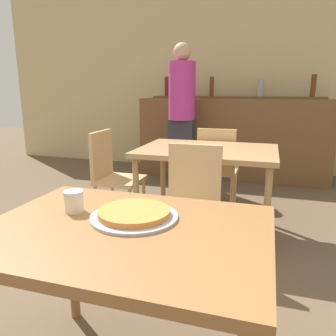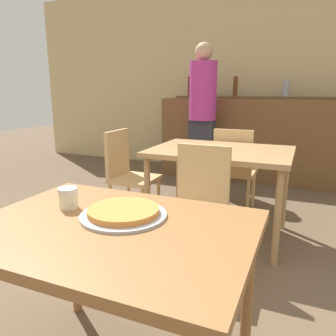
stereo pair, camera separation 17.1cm
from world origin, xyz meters
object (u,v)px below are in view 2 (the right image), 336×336
object	(u,v)px
person_standing	(203,110)
chair_far_side_back	(234,166)
cheese_shaker	(68,198)
pizza_tray	(123,213)
chair_far_side_left	(127,170)
chair_far_side_front	(199,201)

from	to	relation	value
person_standing	chair_far_side_back	bearing A→B (deg)	-54.28
cheese_shaker	person_standing	bearing A→B (deg)	96.21
chair_far_side_back	person_standing	xyz separation A→B (m)	(-0.60, 0.84, 0.49)
pizza_tray	chair_far_side_left	bearing A→B (deg)	119.70
chair_far_side_front	chair_far_side_back	world-z (taller)	same
chair_far_side_front	chair_far_side_left	distance (m)	1.07
pizza_tray	cheese_shaker	world-z (taller)	cheese_shaker
chair_far_side_front	cheese_shaker	world-z (taller)	chair_far_side_front
pizza_tray	chair_far_side_front	bearing A→B (deg)	89.46
chair_far_side_front	chair_far_side_back	size ratio (longest dim) A/B	1.00
chair_far_side_back	pizza_tray	xyz separation A→B (m)	(-0.01, -2.15, 0.26)
chair_far_side_front	chair_far_side_back	bearing A→B (deg)	90.00
cheese_shaker	person_standing	size ratio (longest dim) A/B	0.05
chair_far_side_front	person_standing	bearing A→B (deg)	106.72
chair_far_side_back	cheese_shaker	size ratio (longest dim) A/B	9.64
person_standing	cheese_shaker	bearing A→B (deg)	-83.79
chair_far_side_left	cheese_shaker	world-z (taller)	chair_far_side_left
chair_far_side_front	person_standing	xyz separation A→B (m)	(-0.60, 2.00, 0.49)
chair_far_side_front	pizza_tray	xyz separation A→B (m)	(-0.01, -0.98, 0.26)
chair_far_side_left	pizza_tray	distance (m)	1.82
cheese_shaker	chair_far_side_left	bearing A→B (deg)	111.71
chair_far_side_front	cheese_shaker	size ratio (longest dim) A/B	9.64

